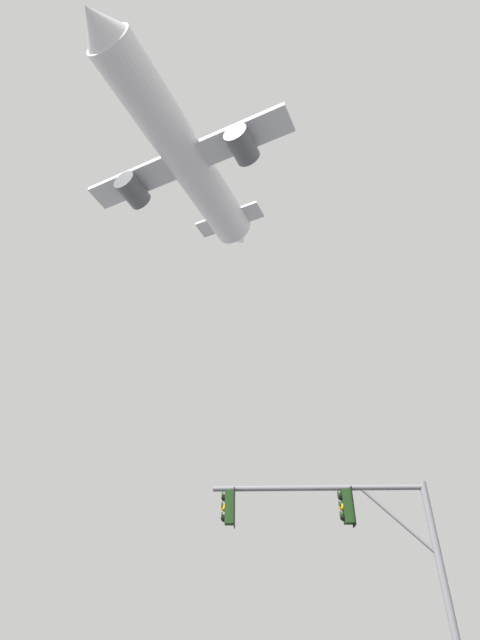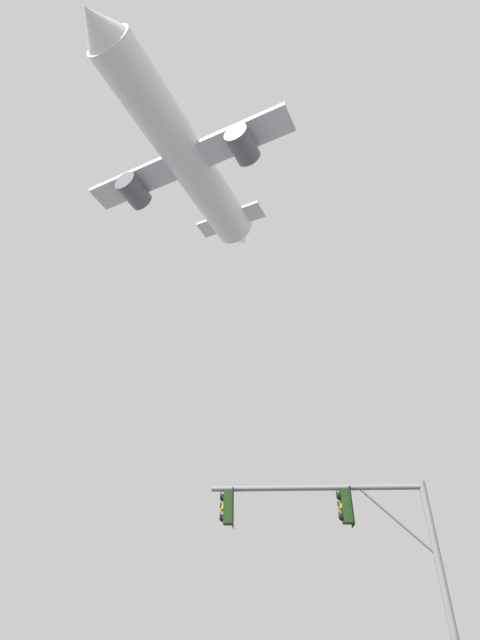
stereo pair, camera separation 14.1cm
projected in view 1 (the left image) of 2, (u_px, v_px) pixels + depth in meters
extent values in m
cylinder|color=slate|center=(446.00, 590.00, 12.26)|extent=(0.20, 0.20, 5.52)
cylinder|color=slate|center=(318.00, 488.00, 13.83)|extent=(6.11, 0.49, 0.15)
cylinder|color=slate|center=(397.00, 520.00, 13.27)|extent=(1.89, 0.19, 1.84)
cube|color=#193814|center=(230.00, 508.00, 13.59)|extent=(0.28, 0.33, 0.90)
cylinder|color=#193814|center=(230.00, 489.00, 13.88)|extent=(0.05, 0.05, 0.12)
cube|color=black|center=(234.00, 508.00, 13.58)|extent=(0.05, 0.46, 1.04)
sphere|color=black|center=(225.00, 498.00, 13.75)|extent=(0.20, 0.20, 0.20)
cylinder|color=#193814|center=(222.00, 496.00, 13.78)|extent=(0.05, 0.21, 0.21)
sphere|color=orange|center=(224.00, 508.00, 13.59)|extent=(0.20, 0.20, 0.20)
cylinder|color=#193814|center=(222.00, 506.00, 13.62)|extent=(0.05, 0.21, 0.21)
sphere|color=black|center=(224.00, 518.00, 13.43)|extent=(0.20, 0.20, 0.20)
cylinder|color=#193814|center=(222.00, 516.00, 13.46)|extent=(0.05, 0.21, 0.21)
cube|color=#193814|center=(347.00, 507.00, 13.51)|extent=(0.28, 0.33, 0.90)
cylinder|color=#193814|center=(345.00, 488.00, 13.80)|extent=(0.05, 0.05, 0.12)
cube|color=black|center=(352.00, 507.00, 13.50)|extent=(0.05, 0.46, 1.04)
sphere|color=black|center=(341.00, 497.00, 13.67)|extent=(0.20, 0.20, 0.20)
cylinder|color=#193814|center=(339.00, 495.00, 13.70)|extent=(0.05, 0.21, 0.21)
sphere|color=orange|center=(342.00, 507.00, 13.51)|extent=(0.20, 0.20, 0.20)
cylinder|color=#193814|center=(340.00, 505.00, 13.54)|extent=(0.05, 0.21, 0.21)
sphere|color=black|center=(344.00, 518.00, 13.35)|extent=(0.20, 0.20, 0.20)
cylinder|color=#193814|center=(341.00, 515.00, 13.38)|extent=(0.05, 0.21, 0.21)
cylinder|color=white|center=(182.00, 152.00, 46.53)|extent=(14.20, 22.54, 4.12)
cone|color=white|center=(97.00, 23.00, 36.99)|extent=(4.78, 4.30, 3.92)
cone|color=white|center=(239.00, 236.00, 55.97)|extent=(4.29, 3.89, 3.51)
cube|color=silver|center=(185.00, 161.00, 46.65)|extent=(20.81, 12.47, 0.46)
cylinder|color=#595B60|center=(242.00, 145.00, 43.78)|extent=(3.47, 3.81, 2.32)
cylinder|color=#595B60|center=(132.00, 191.00, 48.10)|extent=(3.47, 3.81, 2.32)
cube|color=navy|center=(229.00, 207.00, 55.30)|extent=(1.91, 3.36, 4.90)
cube|color=silver|center=(229.00, 220.00, 54.38)|extent=(7.94, 5.58, 0.26)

